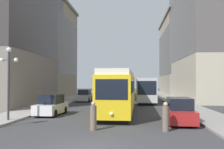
{
  "coord_description": "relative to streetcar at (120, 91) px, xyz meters",
  "views": [
    {
      "loc": [
        1.95,
        -11.43,
        2.96
      ],
      "look_at": [
        0.21,
        10.21,
        3.57
      ],
      "focal_mm": 41.17,
      "sensor_mm": 36.0,
      "label": 1
    }
  ],
  "objects": [
    {
      "name": "ground_plane",
      "position": [
        -0.72,
        -13.06,
        -2.1
      ],
      "size": [
        200.0,
        200.0,
        0.0
      ],
      "primitive_type": "plane",
      "color": "#38383A"
    },
    {
      "name": "sidewalk_left",
      "position": [
        -8.93,
        26.94,
        -2.03
      ],
      "size": [
        3.27,
        120.0,
        0.15
      ],
      "primitive_type": "cube",
      "color": "gray",
      "rests_on": "ground"
    },
    {
      "name": "sidewalk_right",
      "position": [
        7.5,
        26.94,
        -2.03
      ],
      "size": [
        3.27,
        120.0,
        0.15
      ],
      "primitive_type": "cube",
      "color": "gray",
      "rests_on": "ground"
    },
    {
      "name": "streetcar",
      "position": [
        0.0,
        0.0,
        0.0
      ],
      "size": [
        2.98,
        14.75,
        3.89
      ],
      "rotation": [
        0.0,
        0.0,
        -0.03
      ],
      "color": "black",
      "rests_on": "ground"
    },
    {
      "name": "transit_bus",
      "position": [
        3.22,
        13.18,
        -0.15
      ],
      "size": [
        3.05,
        12.21,
        3.45
      ],
      "rotation": [
        0.0,
        0.0,
        -0.04
      ],
      "color": "black",
      "rests_on": "ground"
    },
    {
      "name": "parked_car_left_near",
      "position": [
        -5.99,
        -2.08,
        -1.26
      ],
      "size": [
        2.07,
        4.39,
        1.82
      ],
      "rotation": [
        0.0,
        0.0,
        -0.06
      ],
      "color": "black",
      "rests_on": "ground"
    },
    {
      "name": "parked_car_left_mid",
      "position": [
        -5.99,
        13.83,
        -1.26
      ],
      "size": [
        1.9,
        4.45,
        1.82
      ],
      "rotation": [
        0.0,
        0.0,
        -0.0
      ],
      "color": "black",
      "rests_on": "ground"
    },
    {
      "name": "parked_car_right_far",
      "position": [
        4.56,
        -5.77,
        -1.26
      ],
      "size": [
        2.02,
        4.88,
        1.82
      ],
      "rotation": [
        0.0,
        0.0,
        3.11
      ],
      "color": "black",
      "rests_on": "ground"
    },
    {
      "name": "pedestrian_crossing_near",
      "position": [
        -1.16,
        -8.93,
        -1.28
      ],
      "size": [
        0.39,
        0.39,
        1.76
      ],
      "rotation": [
        0.0,
        0.0,
        1.61
      ],
      "color": "#6B5B4C",
      "rests_on": "ground"
    },
    {
      "name": "pedestrian_crossing_far",
      "position": [
        3.2,
        -8.92,
        -1.29
      ],
      "size": [
        0.39,
        0.39,
        1.74
      ],
      "rotation": [
        0.0,
        0.0,
        2.83
      ],
      "color": "#6B5B4C",
      "rests_on": "ground"
    },
    {
      "name": "lamp_post_left_near",
      "position": [
        -7.89,
        -6.24,
        1.58
      ],
      "size": [
        1.41,
        0.36,
        5.36
      ],
      "color": "#333338",
      "rests_on": "sidewalk_left"
    },
    {
      "name": "building_left_corner",
      "position": [
        -16.65,
        22.22,
        6.88
      ],
      "size": [
        12.76,
        14.81,
        17.5
      ],
      "color": "gray",
      "rests_on": "ground"
    },
    {
      "name": "building_right_corner",
      "position": [
        16.15,
        40.3,
        7.57
      ],
      "size": [
        14.63,
        23.86,
        18.82
      ],
      "color": "gray",
      "rests_on": "ground"
    }
  ]
}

